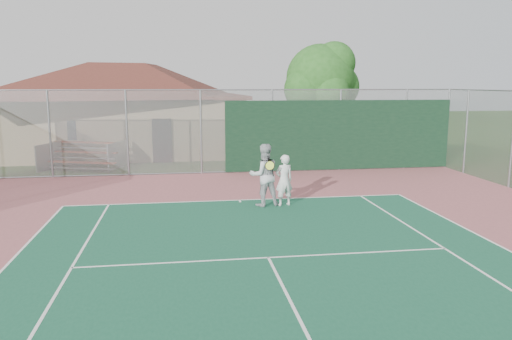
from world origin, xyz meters
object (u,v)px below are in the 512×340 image
at_px(tree, 322,81).
at_px(clubhouse, 126,99).
at_px(player_grey_back, 264,176).
at_px(bleachers, 84,155).
at_px(player_white_front, 284,180).

bearing_deg(tree, clubhouse, 168.20).
xyz_separation_m(clubhouse, tree, (10.36, -2.16, 1.00)).
relative_size(clubhouse, player_grey_back, 6.98).
bearing_deg(tree, player_grey_back, -114.03).
relative_size(clubhouse, bleachers, 3.67).
relative_size(player_white_front, player_grey_back, 0.85).
distance_m(tree, player_grey_back, 12.49).
xyz_separation_m(clubhouse, player_white_front, (6.02, -13.33, -2.09)).
height_order(player_white_front, player_grey_back, player_grey_back).
height_order(clubhouse, tree, tree).
relative_size(clubhouse, player_white_front, 8.22).
distance_m(bleachers, player_white_front, 10.96).
distance_m(player_white_front, player_grey_back, 0.63).
bearing_deg(player_white_front, bleachers, -62.05).
xyz_separation_m(bleachers, player_white_front, (7.42, -8.06, 0.19)).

